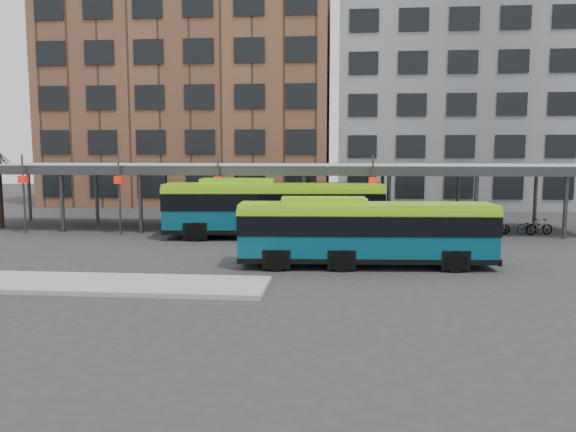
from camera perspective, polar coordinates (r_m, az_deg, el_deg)
The scene contains 9 objects.
ground at distance 23.59m, azimuth -4.89°, elevation -5.65°, with size 120.00×120.00×0.00m, color #28282B.
boarding_island at distance 22.43m, azimuth -20.34°, elevation -6.45°, with size 14.00×3.00×0.18m, color gray.
canopy at distance 35.81m, azimuth -1.44°, elevation 4.85°, with size 40.00×6.53×4.80m.
tree at distance 41.19m, azimuth -27.25°, elevation 2.30°, with size 1.64×1.64×5.60m.
building_brick at distance 56.79m, azimuth -9.42°, elevation 12.57°, with size 26.00×14.00×22.00m, color brown.
building_grey at distance 56.20m, azimuth 17.77°, elevation 11.39°, with size 24.00×14.00×20.00m, color slate.
bus_front at distance 24.48m, azimuth 7.77°, elevation -1.51°, with size 11.05×2.99×3.01m.
bus_rear at distance 32.33m, azimuth -1.55°, elevation 0.91°, with size 12.67×3.67×3.44m.
bike_rack at distance 36.22m, azimuth 19.92°, elevation -0.98°, with size 6.76×1.48×1.06m.
Camera 1 is at (4.06, -22.69, 4.99)m, focal length 35.00 mm.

